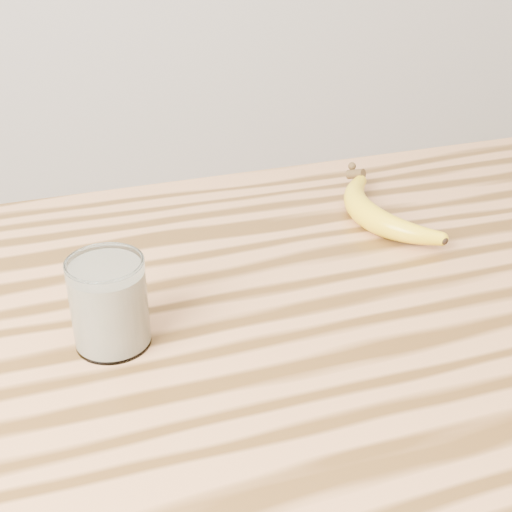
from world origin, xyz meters
name	(u,v)px	position (x,y,z in m)	size (l,w,h in m)	color
table	(288,393)	(0.00, 0.00, 0.77)	(1.20, 0.80, 0.90)	#B57949
smoothie_glass	(109,304)	(-0.21, 0.00, 0.95)	(0.08, 0.08, 0.10)	white
banana	(366,215)	(0.17, 0.16, 0.92)	(0.11, 0.31, 0.04)	yellow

